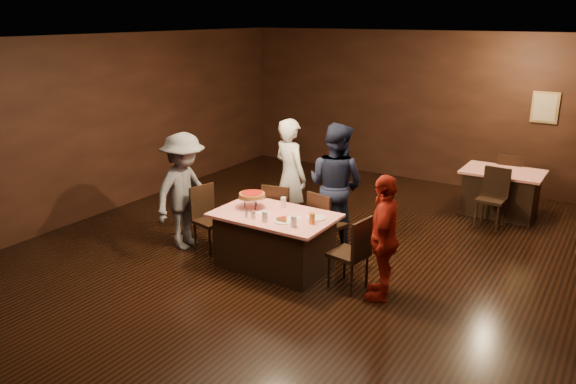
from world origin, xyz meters
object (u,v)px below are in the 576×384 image
object	(u,v)px
glass_amber	(312,219)
chair_end_left	(211,219)
diner_white_jacket	(290,177)
diner_red_shirt	(384,238)
plate_empty	(316,218)
glass_front_left	(265,216)
glass_front_right	(294,221)
chair_far_left	(280,213)
chair_back_near	(492,198)
glass_back	(284,202)
diner_navy_hoodie	(336,185)
pizza_stand	(252,195)
back_table	(501,192)
chair_back_far	(509,179)
diner_grey_knit	(184,191)
main_table	(275,241)
chair_far_right	(327,223)
chair_end_right	(349,252)

from	to	relation	value
glass_amber	chair_end_left	bearing A→B (deg)	178.32
diner_white_jacket	glass_amber	distance (m)	1.70
diner_red_shirt	plate_empty	bearing A→B (deg)	-114.96
plate_empty	glass_front_left	distance (m)	0.68
glass_front_right	diner_white_jacket	bearing A→B (deg)	123.15
chair_far_left	glass_front_left	size ratio (longest dim) A/B	6.79
chair_back_near	glass_back	size ratio (longest dim) A/B	6.79
diner_navy_hoodie	diner_white_jacket	bearing A→B (deg)	-1.24
diner_white_jacket	glass_amber	size ratio (longest dim) A/B	12.94
diner_navy_hoodie	glass_front_right	size ratio (longest dim) A/B	13.18
glass_amber	diner_navy_hoodie	bearing A→B (deg)	103.49
diner_red_shirt	glass_front_left	bearing A→B (deg)	-95.07
diner_navy_hoodie	glass_front_left	xyz separation A→B (m)	(-0.26, -1.44, -0.08)
diner_navy_hoodie	pizza_stand	world-z (taller)	diner_navy_hoodie
back_table	chair_back_far	bearing A→B (deg)	90.00
chair_back_near	diner_red_shirt	world-z (taller)	diner_red_shirt
diner_white_jacket	diner_grey_knit	bearing A→B (deg)	75.62
diner_red_shirt	main_table	bearing A→B (deg)	-106.33
glass_front_left	chair_far_right	bearing A→B (deg)	71.57
diner_navy_hoodie	pizza_stand	distance (m)	1.31
glass_front_right	glass_amber	distance (m)	0.25
chair_far_left	glass_back	distance (m)	0.68
pizza_stand	plate_empty	xyz separation A→B (m)	(0.95, 0.10, -0.17)
main_table	glass_amber	distance (m)	0.75
chair_far_right	chair_back_far	world-z (taller)	same
chair_far_right	glass_front_right	size ratio (longest dim) A/B	6.79
chair_back_near	pizza_stand	distance (m)	4.01
diner_grey_knit	plate_empty	world-z (taller)	diner_grey_knit
chair_end_right	chair_back_near	bearing A→B (deg)	171.00
main_table	chair_far_left	xyz separation A→B (m)	(-0.40, 0.75, 0.09)
back_table	chair_back_near	world-z (taller)	chair_back_near
chair_end_left	glass_amber	world-z (taller)	chair_end_left
chair_back_far	diner_navy_hoodie	bearing A→B (deg)	56.94
chair_far_right	diner_white_jacket	size ratio (longest dim) A/B	0.52
chair_end_right	chair_far_left	bearing A→B (deg)	-107.89
diner_navy_hoodie	chair_end_right	bearing A→B (deg)	129.37
back_table	diner_red_shirt	world-z (taller)	diner_red_shirt
chair_far_left	glass_front_right	size ratio (longest dim) A/B	6.79
main_table	back_table	xyz separation A→B (m)	(2.10, 3.85, 0.00)
diner_white_jacket	pizza_stand	bearing A→B (deg)	117.78
chair_back_far	diner_red_shirt	world-z (taller)	diner_red_shirt
chair_end_left	diner_navy_hoodie	distance (m)	1.87
glass_front_right	glass_amber	world-z (taller)	same
glass_front_left	glass_back	size ratio (longest dim) A/B	1.00
chair_far_right	glass_front_right	distance (m)	1.07
chair_far_left	diner_white_jacket	bearing A→B (deg)	-88.80
diner_grey_knit	glass_back	world-z (taller)	diner_grey_knit
main_table	glass_amber	xyz separation A→B (m)	(0.60, -0.05, 0.46)
back_table	glass_amber	size ratio (longest dim) A/B	9.29
chair_end_left	chair_far_right	bearing A→B (deg)	-51.65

